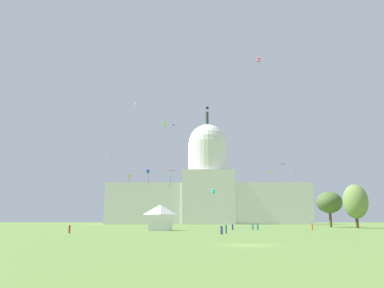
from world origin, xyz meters
TOP-DOWN VIEW (x-y plane):
  - ground_plane at (0.00, 0.00)m, footprint 800.00×800.00m
  - capitol_building at (2.97, 189.09)m, footprint 118.33×27.65m
  - event_tent at (-12.75, 49.91)m, footprint 6.02×5.12m
  - tree_east_far at (42.47, 75.32)m, footprint 7.28×7.26m
  - tree_east_mid at (40.24, 90.60)m, footprint 12.22×12.97m
  - person_denim_lawn_far_right at (-0.51, 26.92)m, footprint 0.55×0.55m
  - person_teal_front_right at (9.26, 57.17)m, footprint 0.39×0.39m
  - person_red_back_left at (-27.05, 31.43)m, footprint 0.42×0.42m
  - person_orange_deep_crowd at (21.95, 51.58)m, footprint 0.60×0.60m
  - person_teal_front_center at (10.05, 54.80)m, footprint 0.47×0.47m
  - person_navy_near_tree_west at (4.03, 54.08)m, footprint 0.49×0.49m
  - person_teal_mid_center at (0.61, 31.47)m, footprint 0.46×0.46m
  - kite_green_mid at (26.38, 79.72)m, footprint 1.77×1.59m
  - kite_black_high at (1.11, 131.29)m, footprint 1.35×1.30m
  - kite_orange_low at (-18.83, 162.04)m, footprint 1.51×1.57m
  - kite_magenta_mid at (22.02, 77.64)m, footprint 1.65×1.50m
  - kite_cyan_low at (1.11, 86.58)m, footprint 1.31×1.29m
  - kite_violet_high at (-15.44, 144.36)m, footprint 0.89×0.92m
  - kite_red_low at (-10.03, 43.87)m, footprint 1.77×0.96m
  - kite_blue_low at (-15.71, 49.76)m, footprint 0.73×0.78m
  - kite_lime_mid at (-15.15, 86.96)m, footprint 1.09×1.06m
  - kite_yellow_mid at (21.67, 92.89)m, footprint 0.68×0.20m
  - kite_gold_low at (-26.97, 89.37)m, footprint 0.68×0.71m
  - kite_turquoise_mid at (-34.91, 96.97)m, footprint 1.44×1.69m
  - kite_pink_mid at (6.68, 27.06)m, footprint 0.70×0.76m
  - kite_white_high at (-29.38, 112.42)m, footprint 1.16×1.12m

SIDE VIEW (x-z plane):
  - ground_plane at x=0.00m, z-range 0.00..0.00m
  - person_denim_lawn_far_right at x=-0.51m, z-range -0.08..1.43m
  - person_red_back_left at x=-27.05m, z-range -0.06..1.50m
  - person_orange_deep_crowd at x=21.95m, z-range -0.08..1.52m
  - person_navy_near_tree_west at x=4.03m, z-range -0.06..1.53m
  - person_teal_front_right at x=9.26m, z-range -0.06..1.62m
  - person_teal_front_center at x=10.05m, z-range -0.07..1.70m
  - person_teal_mid_center at x=0.61m, z-range -0.04..1.68m
  - event_tent at x=-12.75m, z-range 0.06..5.83m
  - tree_east_far at x=42.47m, z-range 1.34..14.06m
  - tree_east_mid at x=40.24m, z-range 2.26..14.08m
  - kite_orange_low at x=-18.83m, z-range 10.05..10.29m
  - kite_cyan_low at x=1.11m, z-range 10.16..12.89m
  - kite_red_low at x=-10.03m, z-range 10.37..14.29m
  - kite_blue_low at x=-15.71m, z-range 11.73..14.93m
  - kite_gold_low at x=-26.97m, z-range 15.08..18.06m
  - kite_yellow_mid at x=21.67m, z-range 16.43..19.95m
  - capitol_building at x=2.97m, z-range -15.64..53.27m
  - kite_green_mid at x=26.38m, z-range 17.20..20.60m
  - kite_magenta_mid at x=22.02m, z-range 18.88..19.14m
  - kite_turquoise_mid at x=-34.91m, z-range 25.23..29.28m
  - kite_pink_mid at x=6.68m, z-range 29.61..31.81m
  - kite_lime_mid at x=-15.15m, z-range 32.73..35.85m
  - kite_violet_high at x=-15.44m, z-range 48.58..49.50m
  - kite_white_high at x=-29.38m, z-range 48.62..51.06m
  - kite_black_high at x=1.11m, z-range 53.16..54.39m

